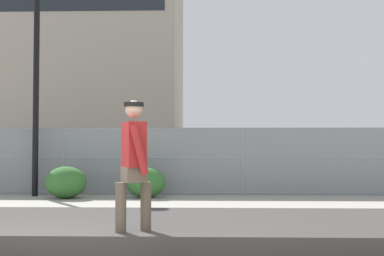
# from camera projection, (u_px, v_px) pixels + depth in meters

# --- Properties ---
(gravel_berm) EXTENTS (17.18, 2.66, 0.32)m
(gravel_berm) POSITION_uv_depth(u_px,v_px,m) (98.00, 231.00, 6.95)
(gravel_berm) COLOR #3D3A38
(gravel_berm) RESTS_ON ground_plane
(skateboard) EXTENTS (0.81, 0.50, 0.07)m
(skateboard) POSITION_uv_depth(u_px,v_px,m) (133.00, 254.00, 5.93)
(skateboard) COLOR #B22D2D
(skateboard) RESTS_ON ground_plane
(skater) EXTENTS (0.70, 0.62, 1.82)m
(skater) POSITION_uv_depth(u_px,v_px,m) (134.00, 165.00, 5.97)
(skater) COLOR black
(skater) RESTS_ON skateboard
(chain_fence) EXTENTS (24.96, 0.06, 1.85)m
(chain_fence) POSITION_uv_depth(u_px,v_px,m) (152.00, 161.00, 13.74)
(chain_fence) COLOR gray
(chain_fence) RESTS_ON ground_plane
(street_lamp) EXTENTS (0.44, 0.44, 7.13)m
(street_lamp) POSITION_uv_depth(u_px,v_px,m) (37.00, 34.00, 13.55)
(street_lamp) COLOR black
(street_lamp) RESTS_ON ground_plane
(parked_car_near) EXTENTS (4.55, 2.27, 1.66)m
(parked_car_near) POSITION_uv_depth(u_px,v_px,m) (64.00, 160.00, 17.83)
(parked_car_near) COLOR silver
(parked_car_near) RESTS_ON ground_plane
(parked_car_mid) EXTENTS (4.42, 1.98, 1.66)m
(parked_car_mid) POSITION_uv_depth(u_px,v_px,m) (224.00, 160.00, 17.73)
(parked_car_mid) COLOR #566B4C
(parked_car_mid) RESTS_ON ground_plane
(library_building) EXTENTS (21.11, 14.99, 22.83)m
(library_building) POSITION_uv_depth(u_px,v_px,m) (75.00, 46.00, 50.04)
(library_building) COLOR #9E9384
(library_building) RESTS_ON ground_plane
(shrub_left) EXTENTS (1.06, 0.87, 0.82)m
(shrub_left) POSITION_uv_depth(u_px,v_px,m) (66.00, 182.00, 12.79)
(shrub_left) COLOR #336B2D
(shrub_left) RESTS_ON ground_plane
(shrub_center) EXTENTS (1.03, 0.84, 0.79)m
(shrub_center) POSITION_uv_depth(u_px,v_px,m) (146.00, 182.00, 12.94)
(shrub_center) COLOR #336B2D
(shrub_center) RESTS_ON ground_plane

